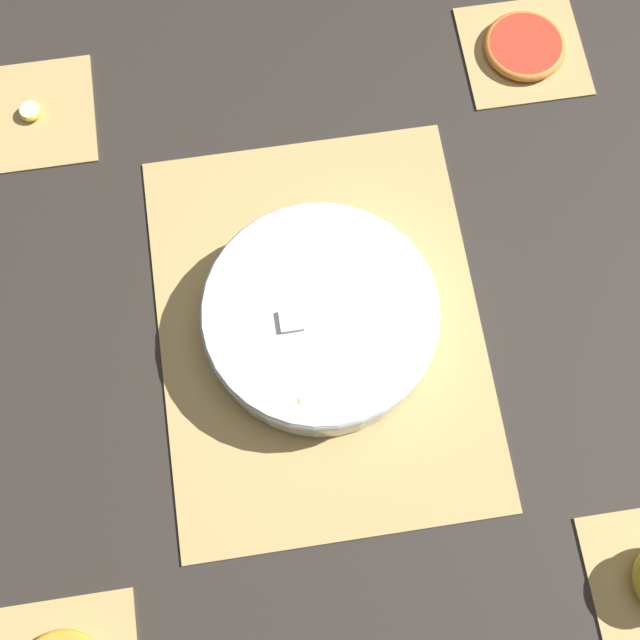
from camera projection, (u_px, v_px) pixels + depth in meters
The scene contains 7 objects.
ground_plane at pixel (320, 328), 1.00m from camera, with size 6.00×6.00×0.00m, color #2D2823.
bamboo_mat_center at pixel (320, 327), 0.99m from camera, with size 0.47×0.36×0.01m.
coaster_mat_near_left at pixel (32, 114), 1.08m from camera, with size 0.15×0.15×0.01m.
coaster_mat_far_left at pixel (523, 50), 1.11m from camera, with size 0.15×0.15×0.01m.
fruit_salad_bowl at pixel (320, 317), 0.96m from camera, with size 0.26×0.26×0.06m.
banana_coin_single at pixel (30, 111), 1.07m from camera, with size 0.03×0.03×0.01m.
grapefruit_slice at pixel (525, 46), 1.10m from camera, with size 0.10×0.10×0.01m.
Camera 1 is at (0.30, -0.05, 0.95)m, focal length 50.00 mm.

